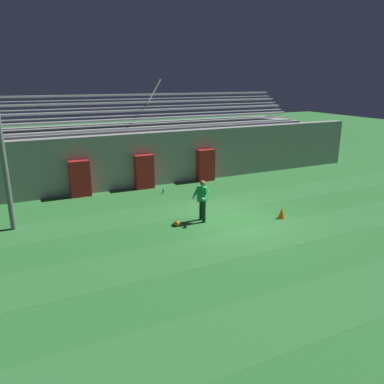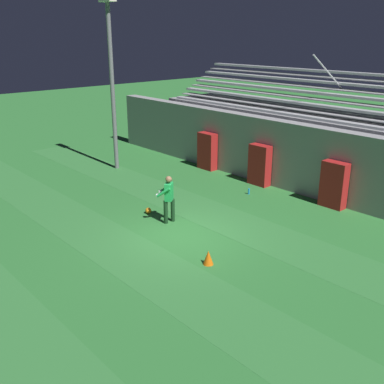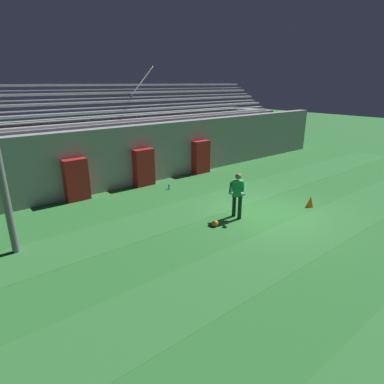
{
  "view_description": "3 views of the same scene",
  "coord_description": "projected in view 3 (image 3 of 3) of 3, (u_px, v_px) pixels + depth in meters",
  "views": [
    {
      "loc": [
        -7.58,
        -11.97,
        5.42
      ],
      "look_at": [
        -1.49,
        0.84,
        1.14
      ],
      "focal_mm": 35.0,
      "sensor_mm": 36.0,
      "label": 1
    },
    {
      "loc": [
        9.95,
        -8.56,
        6.2
      ],
      "look_at": [
        -0.78,
        1.15,
        1.06
      ],
      "focal_mm": 42.0,
      "sensor_mm": 36.0,
      "label": 2
    },
    {
      "loc": [
        -9.28,
        -6.88,
        4.68
      ],
      "look_at": [
        -2.93,
        0.93,
        1.23
      ],
      "focal_mm": 30.0,
      "sensor_mm": 36.0,
      "label": 3
    }
  ],
  "objects": [
    {
      "name": "traffic_cone",
      "position": [
        310.0,
        202.0,
        12.69
      ],
      "size": [
        0.3,
        0.3,
        0.42
      ],
      "primitive_type": "cone",
      "color": "orange",
      "rests_on": "ground"
    },
    {
      "name": "back_wall",
      "position": [
        168.0,
        150.0,
        16.42
      ],
      "size": [
        24.0,
        0.6,
        2.8
      ],
      "primitive_type": "cube",
      "color": "gray",
      "rests_on": "ground"
    },
    {
      "name": "padding_pillar_gate_right",
      "position": [
        201.0,
        157.0,
        17.25
      ],
      "size": [
        0.96,
        0.44,
        1.75
      ],
      "primitive_type": "cube",
      "color": "#B21E1E",
      "rests_on": "ground"
    },
    {
      "name": "soccer_ball",
      "position": [
        215.0,
        223.0,
        10.98
      ],
      "size": [
        0.22,
        0.22,
        0.22
      ],
      "primitive_type": "sphere",
      "color": "orange",
      "rests_on": "ground"
    },
    {
      "name": "turf_stripe_far",
      "position": [
        228.0,
        198.0,
        13.63
      ],
      "size": [
        28.0,
        2.02,
        0.01
      ],
      "primitive_type": "cube",
      "color": "#337A38",
      "rests_on": "ground"
    },
    {
      "name": "padding_pillar_gate_left",
      "position": [
        144.0,
        167.0,
        15.12
      ],
      "size": [
        0.96,
        0.44,
        1.75
      ],
      "primitive_type": "cube",
      "color": "#B21E1E",
      "rests_on": "ground"
    },
    {
      "name": "water_bottle",
      "position": [
        169.0,
        187.0,
        14.76
      ],
      "size": [
        0.07,
        0.07,
        0.24
      ],
      "primitive_type": "cylinder",
      "color": "#1E8CD8",
      "rests_on": "ground"
    },
    {
      "name": "goalkeeper",
      "position": [
        238.0,
        193.0,
        11.41
      ],
      "size": [
        0.73,
        0.74,
        1.67
      ],
      "color": "#143319",
      "rests_on": "ground"
    },
    {
      "name": "bleacher_stand",
      "position": [
        144.0,
        142.0,
        18.1
      ],
      "size": [
        18.0,
        4.05,
        5.43
      ],
      "color": "gray",
      "rests_on": "ground"
    },
    {
      "name": "ground_plane",
      "position": [
        268.0,
        213.0,
        12.1
      ],
      "size": [
        80.0,
        80.0,
        0.0
      ],
      "primitive_type": "plane",
      "color": "#2D7533"
    },
    {
      "name": "padding_pillar_far_left",
      "position": [
        76.0,
        180.0,
        13.2
      ],
      "size": [
        0.96,
        0.44,
        1.75
      ],
      "primitive_type": "cube",
      "color": "#B21E1E",
      "rests_on": "ground"
    },
    {
      "name": "turf_stripe_mid",
      "position": [
        315.0,
        231.0,
        10.67
      ],
      "size": [
        28.0,
        2.02,
        0.01
      ],
      "primitive_type": "cube",
      "color": "#337A38",
      "rests_on": "ground"
    }
  ]
}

